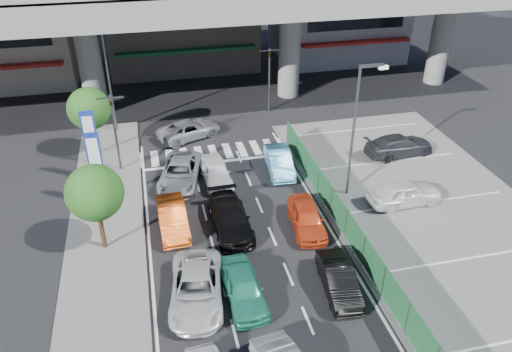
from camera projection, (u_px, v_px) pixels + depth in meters
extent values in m
plane|color=black|center=(256.00, 279.00, 23.63)|extent=(120.00, 120.00, 0.00)
cube|color=#575755|center=(442.00, 223.00, 27.42)|extent=(12.00, 28.00, 0.06)
cube|color=#575755|center=(105.00, 247.00, 25.58)|extent=(4.00, 30.00, 0.12)
cylinder|color=slate|center=(90.00, 64.00, 38.36)|extent=(1.80, 1.80, 8.00)
cylinder|color=slate|center=(289.00, 50.00, 41.46)|extent=(1.80, 1.80, 8.00)
cylinder|color=slate|center=(441.00, 39.00, 44.18)|extent=(1.80, 1.80, 8.00)
cube|color=#125C2A|center=(187.00, 50.00, 45.45)|extent=(12.60, 1.60, 0.25)
cube|color=#A51A14|center=(355.00, 41.00, 47.72)|extent=(10.80, 1.60, 0.25)
cube|color=black|center=(359.00, 0.00, 45.83)|extent=(9.60, 0.10, 5.40)
cylinder|color=#595B60|center=(116.00, 134.00, 31.09)|extent=(0.14, 0.14, 5.20)
cube|color=#595B60|center=(110.00, 98.00, 29.85)|extent=(1.60, 0.08, 0.08)
imported|color=black|center=(111.00, 102.00, 30.01)|extent=(0.26, 1.24, 0.50)
cylinder|color=#595B60|center=(269.00, 80.00, 39.20)|extent=(0.14, 0.14, 5.20)
cube|color=#595B60|center=(270.00, 50.00, 37.96)|extent=(1.60, 0.08, 0.08)
imported|color=black|center=(270.00, 54.00, 38.11)|extent=(0.26, 1.24, 0.50)
cylinder|color=#595B60|center=(353.00, 134.00, 27.93)|extent=(0.16, 0.16, 8.00)
cube|color=#595B60|center=(371.00, 66.00, 26.03)|extent=(1.40, 0.15, 0.15)
cube|color=silver|center=(383.00, 67.00, 26.24)|extent=(0.50, 0.22, 0.18)
cylinder|color=#595B60|center=(109.00, 80.00, 35.31)|extent=(0.16, 0.16, 8.00)
cube|color=#595B60|center=(109.00, 24.00, 33.41)|extent=(1.40, 0.15, 0.15)
cube|color=silver|center=(120.00, 25.00, 33.63)|extent=(0.50, 0.22, 0.18)
cylinder|color=#595B60|center=(101.00, 190.00, 28.34)|extent=(0.10, 0.10, 2.20)
cube|color=navy|center=(95.00, 157.00, 27.25)|extent=(0.80, 0.12, 3.00)
cube|color=white|center=(95.00, 158.00, 27.19)|extent=(0.60, 0.02, 2.40)
cylinder|color=#595B60|center=(96.00, 165.00, 30.76)|extent=(0.10, 0.10, 2.20)
cube|color=navy|center=(90.00, 134.00, 29.68)|extent=(0.80, 0.12, 3.00)
cube|color=white|center=(90.00, 135.00, 29.62)|extent=(0.60, 0.02, 2.40)
cylinder|color=#382314|center=(102.00, 230.00, 24.99)|extent=(0.24, 0.24, 2.40)
sphere|color=#164714|center=(95.00, 193.00, 23.85)|extent=(2.80, 2.80, 2.80)
cylinder|color=#382314|center=(95.00, 139.00, 33.59)|extent=(0.24, 0.24, 2.40)
sphere|color=#164714|center=(89.00, 109.00, 32.45)|extent=(2.80, 2.80, 2.80)
imported|color=silver|center=(196.00, 288.00, 22.15)|extent=(2.99, 5.25, 1.38)
imported|color=#25876B|center=(243.00, 288.00, 22.18)|extent=(1.79, 4.11, 1.38)
imported|color=black|center=(339.00, 280.00, 22.69)|extent=(1.72, 4.00, 1.28)
imported|color=#D75114|center=(173.00, 218.00, 26.71)|extent=(1.60, 4.23, 1.38)
imported|color=black|center=(230.00, 218.00, 26.68)|extent=(2.03, 4.79, 1.38)
imported|color=red|center=(307.00, 218.00, 26.70)|extent=(2.00, 4.18, 1.38)
imported|color=#97999E|center=(180.00, 173.00, 30.75)|extent=(3.42, 5.37, 1.38)
imported|color=white|center=(216.00, 172.00, 30.82)|extent=(1.79, 4.11, 1.38)
imported|color=#479BC7|center=(279.00, 162.00, 31.98)|extent=(1.80, 4.25, 1.37)
imported|color=gray|center=(189.00, 130.00, 36.09)|extent=(5.10, 3.76, 1.29)
imported|color=white|center=(405.00, 193.00, 28.64)|extent=(4.34, 1.82, 1.47)
imported|color=#2E2E33|center=(399.00, 145.00, 33.75)|extent=(4.95, 2.41, 1.39)
cone|color=#EC3B0D|center=(331.00, 200.00, 28.61)|extent=(0.42, 0.42, 0.77)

